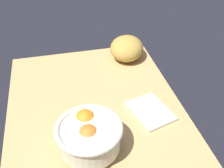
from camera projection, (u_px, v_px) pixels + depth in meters
ground_plane at (95, 110)px, 96.73cm from camera, size 79.87×61.96×3.00cm
fruit_bowl at (89, 135)px, 77.74cm from camera, size 19.86×19.86×10.54cm
bread_loaf at (127, 48)px, 118.78cm from camera, size 21.21×20.16×10.24cm
napkin_folded at (150, 111)px, 93.42cm from camera, size 18.39×15.57×1.13cm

